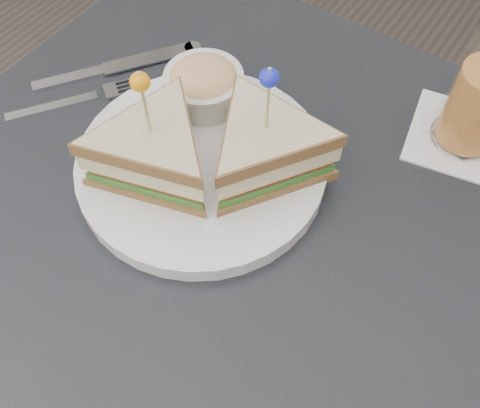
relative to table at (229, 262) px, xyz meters
name	(u,v)px	position (x,y,z in m)	size (l,w,h in m)	color
ground_plane	(234,397)	(0.00, 0.00, -0.67)	(3.50, 3.50, 0.00)	#3F3833
table	(229,262)	(0.00, 0.00, 0.00)	(0.80, 0.80, 0.75)	black
plate_meal	(207,146)	(-0.07, 0.05, 0.12)	(0.36, 0.36, 0.17)	white
cutlery_fork	(84,98)	(-0.27, 0.06, 0.08)	(0.12, 0.16, 0.01)	white
cutlery_knife	(111,68)	(-0.28, 0.12, 0.08)	(0.15, 0.21, 0.01)	silver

